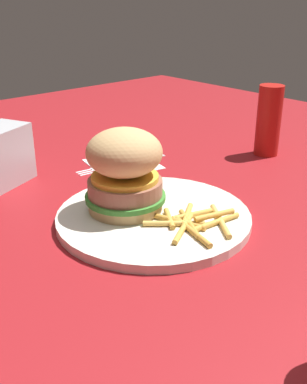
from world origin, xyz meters
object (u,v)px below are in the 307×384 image
Objects in this scene: sandwich at (123,171)px; napkin_dispenser at (0,156)px; plate at (153,217)px; fork at (122,163)px; fries_pile at (193,222)px; ketchup_bottle at (269,121)px; napkin at (123,164)px.

sandwich is 1.22× the size of napkin_dispenser.
napkin_dispenser is (-0.26, -0.09, 0.04)m from plate.
plate is 0.27m from napkin_dispenser.
fork is 1.92× the size of napkin_dispenser.
fries_pile is at bearing -19.20° from fork.
sandwich is at bearing 82.92° from napkin_dispenser.
sandwich is at bearing -158.23° from fries_pile.
fork is at bearing 142.46° from sandwich.
napkin_dispenser reaches higher than fries_pile.
sandwich is 0.36m from ketchup_bottle.
fries_pile reaches higher than napkin.
sandwich is 0.22m from fork.
napkin is 0.21m from napkin_dispenser.
ketchup_bottle is (0.13, 0.23, 0.06)m from napkin.
fries_pile is 0.27m from napkin.
napkin is 0.63× the size of fork.
napkin_dispenser is (-0.31, -0.10, 0.03)m from fries_pile.
fries_pile is at bearing -69.44° from ketchup_bottle.
plate is at bearing -79.32° from ketchup_bottle.
napkin_dispenser is at bearing -161.99° from fries_pile.
fries_pile is 1.02× the size of napkin.
napkin is (-0.25, 0.09, -0.01)m from fries_pile.
sandwich is at bearing -85.36° from ketchup_bottle.
plate is 0.35m from ketchup_bottle.
napkin is (-0.16, 0.13, -0.07)m from sandwich.
ketchup_bottle is (-0.06, 0.34, 0.06)m from plate.
fries_pile is at bearing 14.33° from plate.
napkin is at bearing 82.00° from fork.
sandwich is 0.11m from fries_pile.
napkin is at bearing 142.08° from sandwich.
fork is (-0.00, -0.00, 0.00)m from napkin.
napkin_dispenser is at bearing -114.55° from ketchup_bottle.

